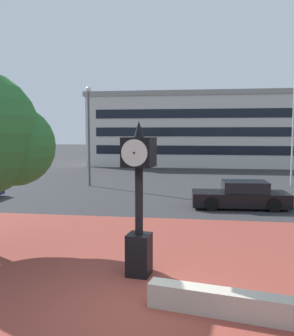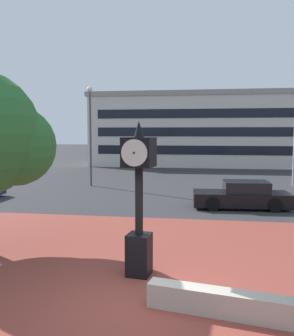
% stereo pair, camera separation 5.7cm
% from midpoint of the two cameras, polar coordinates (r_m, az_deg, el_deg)
% --- Properties ---
extents(ground_plane, '(200.00, 200.00, 0.00)m').
position_cam_midpoint_polar(ground_plane, '(7.96, -1.19, -20.95)').
color(ground_plane, '#2D2D30').
extents(plaza_brick_paving, '(44.00, 11.81, 0.01)m').
position_cam_midpoint_polar(plaza_brick_paving, '(9.68, 0.81, -15.95)').
color(plaza_brick_paving, brown).
rests_on(plaza_brick_paving, ground).
extents(planter_wall, '(3.22, 1.00, 0.50)m').
position_cam_midpoint_polar(planter_wall, '(7.69, 12.76, -20.02)').
color(planter_wall, '#ADA393').
rests_on(planter_wall, ground).
extents(street_clock, '(0.80, 0.85, 3.84)m').
position_cam_midpoint_polar(street_clock, '(8.97, -1.08, -4.66)').
color(street_clock, black).
rests_on(street_clock, ground).
extents(car_street_far, '(4.54, 2.03, 1.28)m').
position_cam_midpoint_polar(car_street_far, '(17.85, 14.74, -4.26)').
color(car_street_far, black).
rests_on(car_street_far, ground).
extents(civic_building, '(23.22, 10.84, 7.77)m').
position_cam_midpoint_polar(civic_building, '(41.98, 8.10, 5.95)').
color(civic_building, beige).
rests_on(civic_building, ground).
extents(street_lamp_post, '(0.36, 0.36, 6.57)m').
position_cam_midpoint_polar(street_lamp_post, '(24.51, -8.79, 6.57)').
color(street_lamp_post, '#4C4C51').
rests_on(street_lamp_post, ground).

